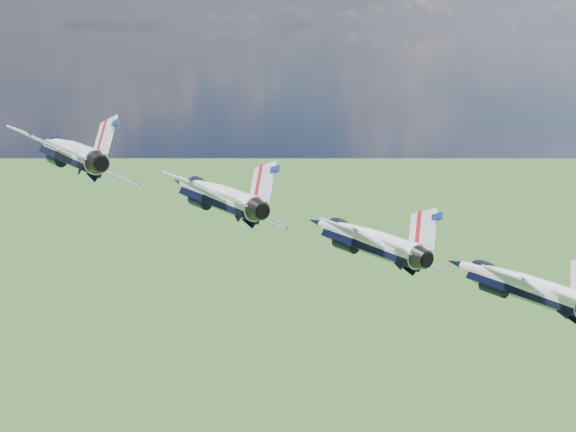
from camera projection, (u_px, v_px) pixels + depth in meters
jet_0 at (68, 151)px, 67.51m from camera, size 13.14×16.88×9.35m
jet_1 at (214, 194)px, 66.93m from camera, size 13.14×16.88×9.35m
jet_2 at (363, 238)px, 66.34m from camera, size 13.14×16.88×9.35m
jet_3 at (514, 283)px, 65.76m from camera, size 13.14×16.88×9.35m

